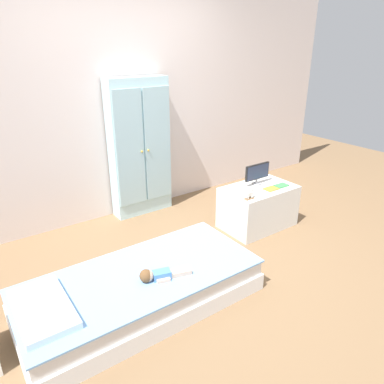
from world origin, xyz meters
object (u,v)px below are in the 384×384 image
Objects in this scene: doll at (156,275)px; book_orange at (271,189)px; tv_monitor at (257,172)px; rocking_horse_toy at (250,193)px; bed at (141,289)px; tv_stand at (258,207)px; book_green at (281,186)px; wardrobe at (140,148)px.

book_orange is at bearing 14.62° from doll.
rocking_horse_toy is at bearing -143.61° from tv_monitor.
bed is 2.32× the size of tv_stand.
bed is at bearing -170.60° from book_green.
wardrobe is at bearing 127.55° from book_orange.
tv_monitor reaches higher than doll.
rocking_horse_toy is at bearing 16.24° from doll.
wardrobe is at bearing 61.59° from bed.
book_green is (1.87, 0.31, 0.33)m from bed.
rocking_horse_toy is at bearing -174.05° from book_green.
doll is 0.50× the size of tv_stand.
book_green is (0.18, -0.20, -0.13)m from tv_monitor.
tv_stand is at bearing 18.79° from doll.
wardrobe reaches higher than book_orange.
rocking_horse_toy is (0.55, -1.23, -0.26)m from wardrobe.
tv_monitor is 2.12× the size of book_green.
bed is 1.16× the size of wardrobe.
tv_stand is (0.85, -1.07, -0.55)m from wardrobe.
tv_monitor reaches higher than book_green.
book_orange reaches higher than bed.
tv_monitor is at bearing 64.87° from tv_stand.
tv_monitor is 0.23m from book_orange.
bed is 5.53× the size of tv_monitor.
wardrobe is (0.74, 1.61, 0.47)m from doll.
doll is at bearing -159.00° from tv_monitor.
doll is (0.07, -0.12, 0.18)m from bed.
tv_stand is at bearing 28.91° from rocking_horse_toy.
book_orange is (0.02, -0.20, -0.13)m from tv_monitor.
rocking_horse_toy is (-0.30, -0.16, 0.29)m from tv_stand.
rocking_horse_toy is (-0.34, -0.25, -0.08)m from tv_monitor.
book_orange is 0.16m from book_green.
rocking_horse_toy is 0.81× the size of book_green.
tv_monitor reaches higher than bed.
tv_stand is 0.45m from rocking_horse_toy.
doll is 1.76m from tv_monitor.
book_orange is (0.36, 0.05, -0.05)m from rocking_horse_toy.
bed is at bearing -118.41° from wardrobe.
rocking_horse_toy reaches higher than book_green.
tv_monitor reaches higher than rocking_horse_toy.
bed is at bearing -163.40° from tv_monitor.
book_orange is at bearing -84.47° from tv_monitor.
bed is at bearing 118.53° from doll.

